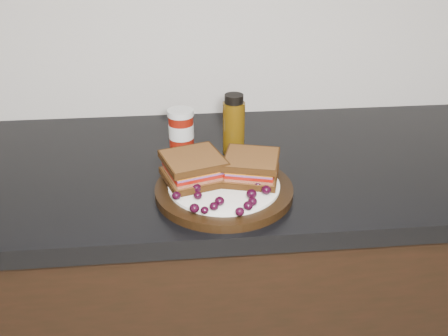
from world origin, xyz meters
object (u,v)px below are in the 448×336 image
Objects in this scene: sandwich_left at (193,168)px; condiment_jar at (181,128)px; oil_bottle at (234,124)px; plate at (224,190)px.

sandwich_left is 1.23× the size of condiment_jar.
condiment_jar is at bearing 158.44° from oil_bottle.
condiment_jar is at bearing 108.44° from plate.
oil_bottle is (0.10, 0.17, 0.02)m from sandwich_left.
plate is 2.44× the size of sandwich_left.
plate is 0.21m from oil_bottle.
plate is at bearing -102.29° from oil_bottle.
condiment_jar is (-0.02, 0.22, -0.00)m from sandwich_left.
oil_bottle is at bearing -21.56° from condiment_jar.
plate is 1.95× the size of oil_bottle.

